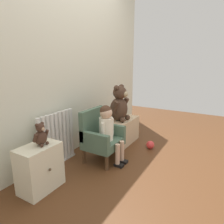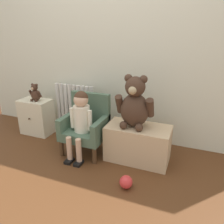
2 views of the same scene
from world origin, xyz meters
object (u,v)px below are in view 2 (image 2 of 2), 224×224
Objects in this scene: child_figure at (81,115)px; small_teddy_bear at (35,93)px; radiator at (75,109)px; low_bench at (138,143)px; large_teddy_bear at (135,105)px; child_armchair at (86,125)px; toy_ball at (126,182)px; small_dresser at (37,117)px.

small_teddy_bear is (-0.78, 0.26, 0.09)m from child_figure.
small_teddy_bear reaches higher than radiator.
small_teddy_bear is (-1.36, 0.12, 0.36)m from low_bench.
large_teddy_bear is (-0.05, -0.01, 0.42)m from low_bench.
small_teddy_bear is at bearing 161.83° from child_figure.
child_figure reaches higher than radiator.
toy_ball is at bearing -36.14° from child_armchair.
toy_ball is at bearing -86.36° from low_bench.
small_teddy_bear is 1.59m from toy_ball.
low_bench is (0.58, 0.14, -0.27)m from child_figure.
toy_ball is (1.43, -0.60, -0.17)m from small_dresser.
low_bench is (1.40, -0.13, -0.04)m from small_dresser.
toy_ball is (0.98, -0.82, -0.26)m from radiator.
large_teddy_bear is 1.32m from small_teddy_bear.
small_teddy_bear reaches higher than child_armchair.
radiator reaches higher than toy_ball.
child_armchair reaches higher than low_bench.
small_dresser is at bearing 162.91° from small_teddy_bear.
child_figure is 0.57m from large_teddy_bear.
radiator is 1.23× the size of large_teddy_bear.
small_teddy_bear reaches higher than small_dresser.
child_armchair is (0.81, -0.16, 0.08)m from small_dresser.
small_teddy_bear reaches higher than toy_ball.
small_dresser is 0.87× the size of large_teddy_bear.
small_teddy_bear is 1.92× the size of toy_ball.
small_teddy_bear is at bearing -17.09° from small_dresser.
small_dresser is 0.70× the size of child_armchair.
low_bench is at bearing -5.35° from small_dresser.
child_armchair is 1.24× the size of large_teddy_bear.
child_figure is 0.81m from toy_ball.
toy_ball is (0.03, -0.47, -0.13)m from low_bench.
child_figure is 1.37× the size of large_teddy_bear.
child_figure is at bearing -18.13° from small_dresser.
child_figure is 6.21× the size of toy_ball.
child_figure reaches higher than low_bench.
child_figure is (0.00, -0.11, 0.15)m from child_armchair.
large_teddy_bear reaches higher than small_dresser.
low_bench is 1.41m from small_teddy_bear.
radiator is 0.53m from small_teddy_bear.
radiator is 0.99× the size of low_bench.
small_dresser is 2.06× the size of small_teddy_bear.
low_bench is 0.42m from large_teddy_bear.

